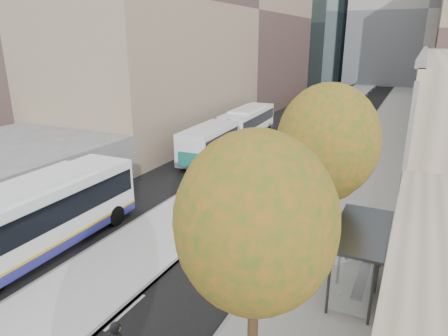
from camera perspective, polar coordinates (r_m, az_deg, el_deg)
The scene contains 9 objects.
bus_platform at distance 40.70m, azimuth 10.23°, elevation 4.51°, with size 4.25×150.00×0.15m, color #BCBCBC.
sidewalk at distance 39.38m, azimuth 21.47°, elevation 3.05°, with size 4.75×150.00×0.08m, color gray.
building_midrise at distance 53.11m, azimuth -8.01°, elevation 21.17°, with size 24.00×46.00×25.00m, color gray.
building_far_block at distance 99.37m, azimuth 27.18°, elevation 19.31°, with size 30.00×18.00×30.00m, color #A6A099.
bus_shelter at distance 15.86m, azimuth 19.64°, elevation -9.73°, with size 1.90×4.40×2.53m.
tree_b at distance 9.74m, azimuth 4.53°, elevation -7.83°, with size 4.00×4.00×6.97m.
tree_c at distance 16.98m, azimuth 14.60°, elevation 3.64°, with size 4.20×4.20×7.28m.
bus_far at distance 35.92m, azimuth 1.33°, elevation 5.42°, with size 3.29×16.98×2.81m.
distant_car at distance 62.07m, azimuth 12.35°, elevation 9.48°, with size 1.59×3.96×1.35m, color silver.
Camera 1 is at (6.76, -3.20, 9.24)m, focal length 32.00 mm.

